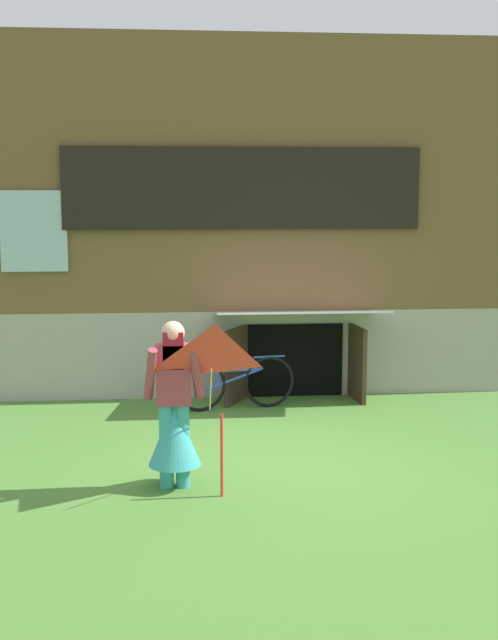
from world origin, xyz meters
The scene contains 5 objects.
ground_plane centered at (0.00, 0.00, 0.00)m, with size 60.00×60.00×0.00m, color #4C7F33.
log_house centered at (0.00, 5.25, 2.53)m, with size 8.34×5.61×5.06m.
person centered at (-0.97, -0.64, 0.70)m, with size 0.61×0.53×1.66m.
kite centered at (-0.59, -1.12, 1.33)m, with size 0.86×0.80×1.64m.
bicycle_blue centered at (-0.17, 2.31, 0.37)m, with size 1.65×0.32×0.76m.
Camera 1 is at (-0.93, -8.47, 2.85)m, focal length 46.10 mm.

